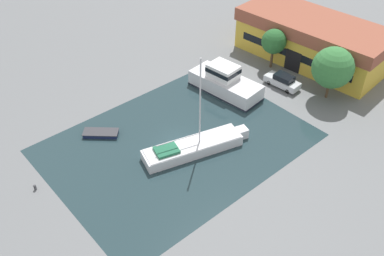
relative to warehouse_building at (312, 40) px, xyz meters
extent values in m
plane|color=slate|center=(1.85, -26.12, -3.09)|extent=(440.00, 440.00, 0.00)
cube|color=#23383D|center=(1.85, -26.12, -3.09)|extent=(20.52, 27.69, 0.01)
cube|color=gold|center=(0.00, 0.00, -0.94)|extent=(21.10, 10.64, 4.31)
cube|color=brown|center=(0.00, 0.00, 2.12)|extent=(21.74, 10.96, 1.81)
cube|color=black|center=(0.38, -4.46, -1.59)|extent=(2.40, 0.26, 3.02)
cube|color=black|center=(0.38, -4.46, -0.72)|extent=(17.29, 1.52, 1.08)
cylinder|color=brown|center=(-2.16, -5.84, -1.75)|extent=(0.37, 0.37, 2.70)
sphere|color=#28602D|center=(-2.16, -5.84, 0.87)|extent=(3.38, 3.38, 3.38)
cylinder|color=brown|center=(7.40, -6.22, -1.89)|extent=(0.35, 0.35, 2.41)
sphere|color=#387A3D|center=(7.40, -6.22, 1.23)|extent=(5.11, 5.11, 5.11)
cube|color=silver|center=(2.08, -8.57, -2.40)|extent=(4.88, 2.20, 0.83)
cube|color=black|center=(2.27, -8.55, -1.64)|extent=(2.59, 1.80, 0.68)
cube|color=black|center=(1.03, -8.65, -1.68)|extent=(0.16, 1.46, 0.55)
cylinder|color=black|center=(0.68, -9.50, -2.79)|extent=(0.61, 0.25, 0.60)
cylinder|color=black|center=(0.55, -7.87, -2.79)|extent=(0.61, 0.25, 0.60)
cylinder|color=black|center=(3.61, -9.26, -2.79)|extent=(0.61, 0.25, 0.60)
cylinder|color=black|center=(3.49, -7.64, -2.79)|extent=(0.61, 0.25, 0.60)
cube|color=silver|center=(4.04, -25.86, -2.52)|extent=(5.62, 11.28, 1.14)
cube|color=silver|center=(5.72, -20.02, -2.52)|extent=(1.50, 1.49, 1.14)
cube|color=silver|center=(4.04, -25.86, -1.91)|extent=(5.40, 10.83, 0.08)
cylinder|color=silver|center=(4.27, -25.07, 3.20)|extent=(0.16, 0.16, 10.13)
cylinder|color=silver|center=(3.59, -27.44, -0.77)|extent=(1.48, 4.77, 0.12)
cube|color=#236647|center=(3.21, -28.76, -1.72)|extent=(2.48, 2.84, 0.30)
cube|color=silver|center=(-1.95, -15.04, -2.09)|extent=(9.87, 4.82, 2.00)
cube|color=black|center=(-1.95, -15.04, -2.95)|extent=(9.97, 4.90, 0.18)
cube|color=white|center=(-2.42, -15.09, -0.23)|extent=(3.89, 3.11, 1.72)
cube|color=black|center=(-2.42, -15.09, -0.06)|extent=(3.97, 3.19, 0.55)
cube|color=#19234C|center=(-4.92, -31.86, -2.88)|extent=(3.66, 3.78, 0.42)
cube|color=#333338|center=(-4.92, -31.86, -2.63)|extent=(3.83, 3.95, 0.08)
cylinder|color=#47474C|center=(-1.93, -41.18, -2.89)|extent=(0.26, 0.26, 0.42)
sphere|color=#47474C|center=(-1.93, -41.18, -2.60)|extent=(0.29, 0.29, 0.29)
camera|label=1|loc=(29.99, -48.56, 28.07)|focal=40.00mm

